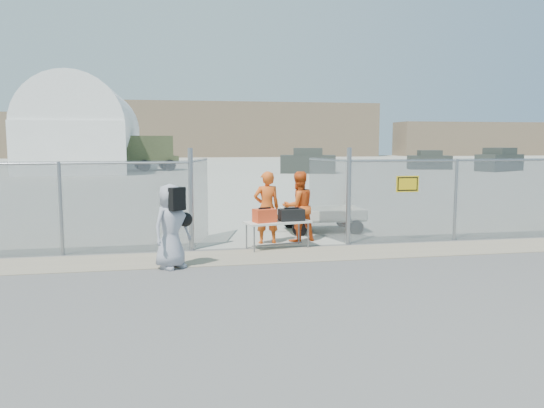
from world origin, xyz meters
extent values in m
plane|color=#4B4A4A|center=(0.00, 0.00, 0.00)|extent=(160.00, 160.00, 0.00)
cube|color=#A5A495|center=(0.00, 42.00, 0.01)|extent=(160.00, 80.00, 0.01)
cube|color=gray|center=(0.00, 1.00, 0.01)|extent=(44.00, 1.60, 0.01)
cube|color=#ED441C|center=(-0.24, 1.73, 0.85)|extent=(0.60, 0.48, 0.33)
cube|color=black|center=(0.46, 1.85, 0.84)|extent=(0.64, 0.41, 0.30)
imported|color=#EE5918|center=(-0.04, 2.51, 0.95)|extent=(0.72, 0.50, 1.89)
imported|color=#EE5918|center=(0.84, 2.66, 0.93)|extent=(1.06, 0.92, 1.87)
imported|color=#999AA6|center=(-2.48, 0.24, 0.89)|extent=(1.04, 0.99, 1.78)
camera|label=1|loc=(-2.45, -10.90, 2.67)|focal=35.00mm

